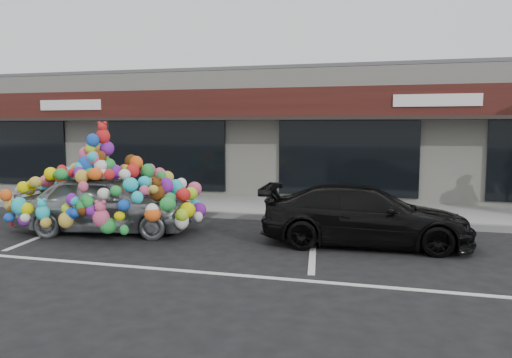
# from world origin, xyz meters

# --- Properties ---
(ground) EXTENTS (90.00, 90.00, 0.00)m
(ground) POSITION_xyz_m (0.00, 0.00, 0.00)
(ground) COLOR black
(ground) RESTS_ON ground
(shop_building) EXTENTS (24.00, 7.20, 4.31)m
(shop_building) POSITION_xyz_m (0.00, 8.44, 2.16)
(shop_building) COLOR silver
(shop_building) RESTS_ON ground
(sidewalk) EXTENTS (26.00, 3.00, 0.15)m
(sidewalk) POSITION_xyz_m (0.00, 4.00, 0.07)
(sidewalk) COLOR gray
(sidewalk) RESTS_ON ground
(kerb) EXTENTS (26.00, 0.18, 0.16)m
(kerb) POSITION_xyz_m (0.00, 2.50, 0.07)
(kerb) COLOR slate
(kerb) RESTS_ON ground
(parking_stripe_left) EXTENTS (0.73, 4.37, 0.01)m
(parking_stripe_left) POSITION_xyz_m (-3.20, 0.20, 0.00)
(parking_stripe_left) COLOR silver
(parking_stripe_left) RESTS_ON ground
(parking_stripe_mid) EXTENTS (0.73, 4.37, 0.01)m
(parking_stripe_mid) POSITION_xyz_m (2.80, 0.20, 0.00)
(parking_stripe_mid) COLOR silver
(parking_stripe_mid) RESTS_ON ground
(lane_line) EXTENTS (14.00, 0.12, 0.01)m
(lane_line) POSITION_xyz_m (2.00, -2.30, 0.00)
(lane_line) COLOR silver
(lane_line) RESTS_ON ground
(toy_car) EXTENTS (2.85, 4.44, 2.43)m
(toy_car) POSITION_xyz_m (-1.91, 0.08, 0.83)
(toy_car) COLOR #A6A9B1
(toy_car) RESTS_ON ground
(black_sedan) EXTENTS (1.93, 4.28, 1.22)m
(black_sedan) POSITION_xyz_m (3.82, 0.41, 0.61)
(black_sedan) COLOR black
(black_sedan) RESTS_ON ground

